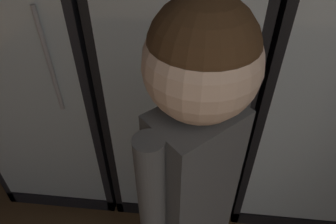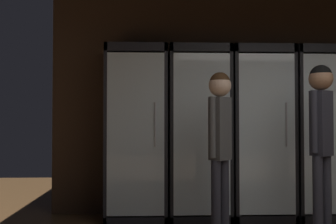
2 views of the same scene
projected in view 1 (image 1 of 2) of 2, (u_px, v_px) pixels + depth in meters
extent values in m
cube|color=black|center=(57.00, 27.00, 1.79)|extent=(0.73, 0.04, 2.08)
cube|color=black|center=(101.00, 52.00, 1.57)|extent=(0.04, 0.57, 2.08)
cube|color=black|center=(75.00, 169.00, 2.23)|extent=(0.73, 0.57, 0.10)
cube|color=white|center=(55.00, 30.00, 1.77)|extent=(0.65, 0.02, 1.84)
cube|color=silver|center=(12.00, 77.00, 1.39)|extent=(0.65, 0.02, 1.84)
cylinder|color=#B2B2B7|center=(50.00, 63.00, 1.28)|extent=(0.02, 0.02, 0.50)
cube|color=silver|center=(73.00, 163.00, 2.19)|extent=(0.63, 0.49, 0.02)
cylinder|color=gray|center=(51.00, 145.00, 2.15)|extent=(0.08, 0.08, 0.24)
cylinder|color=gray|center=(45.00, 129.00, 2.05)|extent=(0.02, 0.02, 0.08)
cylinder|color=#B2332D|center=(52.00, 147.00, 2.16)|extent=(0.08, 0.08, 0.06)
cylinder|color=brown|center=(94.00, 151.00, 2.14)|extent=(0.07, 0.07, 0.19)
cylinder|color=brown|center=(91.00, 138.00, 2.05)|extent=(0.02, 0.02, 0.07)
cylinder|color=#2D2D33|center=(94.00, 150.00, 2.13)|extent=(0.07, 0.07, 0.05)
cube|color=silver|center=(58.00, 115.00, 1.89)|extent=(0.63, 0.49, 0.02)
cylinder|color=#194723|center=(16.00, 100.00, 1.84)|extent=(0.08, 0.08, 0.19)
cylinder|color=#194723|center=(9.00, 84.00, 1.76)|extent=(0.03, 0.03, 0.06)
cylinder|color=tan|center=(15.00, 99.00, 1.83)|extent=(0.08, 0.08, 0.07)
cylinder|color=#336B38|center=(41.00, 101.00, 1.81)|extent=(0.07, 0.07, 0.21)
cylinder|color=#336B38|center=(33.00, 80.00, 1.71)|extent=(0.03, 0.03, 0.10)
cylinder|color=#B2332D|center=(41.00, 102.00, 1.82)|extent=(0.08, 0.08, 0.07)
cylinder|color=#9EAD99|center=(67.00, 97.00, 1.83)|extent=(0.07, 0.07, 0.23)
cylinder|color=#9EAD99|center=(61.00, 77.00, 1.74)|extent=(0.02, 0.02, 0.06)
cylinder|color=tan|center=(67.00, 99.00, 1.84)|extent=(0.07, 0.07, 0.06)
cylinder|color=black|center=(92.00, 105.00, 1.80)|extent=(0.07, 0.07, 0.19)
cylinder|color=black|center=(89.00, 88.00, 1.72)|extent=(0.03, 0.03, 0.07)
cylinder|color=tan|center=(92.00, 105.00, 1.80)|extent=(0.07, 0.07, 0.06)
cube|color=silver|center=(38.00, 50.00, 1.60)|extent=(0.63, 0.49, 0.02)
cylinder|color=#9EAD99|center=(4.00, 25.00, 1.53)|extent=(0.08, 0.08, 0.23)
cylinder|color=#2D2D33|center=(6.00, 31.00, 1.55)|extent=(0.08, 0.08, 0.09)
cylinder|color=black|center=(61.00, 34.00, 1.49)|extent=(0.06, 0.06, 0.20)
cylinder|color=black|center=(54.00, 4.00, 1.40)|extent=(0.02, 0.02, 0.10)
cylinder|color=beige|center=(61.00, 33.00, 1.49)|extent=(0.07, 0.07, 0.08)
cube|color=black|center=(182.00, 33.00, 1.73)|extent=(0.73, 0.04, 2.08)
cube|color=black|center=(113.00, 53.00, 1.56)|extent=(0.04, 0.57, 2.08)
cube|color=black|center=(247.00, 60.00, 1.51)|extent=(0.04, 0.57, 2.08)
cube|color=black|center=(176.00, 177.00, 2.17)|extent=(0.73, 0.57, 0.10)
cube|color=white|center=(182.00, 35.00, 1.71)|extent=(0.65, 0.02, 1.84)
cube|color=silver|center=(174.00, 87.00, 1.33)|extent=(0.65, 0.02, 1.84)
cylinder|color=#B2B2B7|center=(227.00, 73.00, 1.22)|extent=(0.02, 0.02, 0.50)
cube|color=silver|center=(176.00, 171.00, 2.13)|extent=(0.63, 0.49, 0.02)
cylinder|color=#9EAD99|center=(146.00, 154.00, 2.11)|extent=(0.07, 0.07, 0.19)
cylinder|color=#9EAD99|center=(145.00, 140.00, 2.02)|extent=(0.02, 0.02, 0.09)
cylinder|color=beige|center=(146.00, 156.00, 2.13)|extent=(0.08, 0.08, 0.06)
cylinder|color=#194723|center=(176.00, 160.00, 2.06)|extent=(0.07, 0.07, 0.20)
cylinder|color=#194723|center=(176.00, 146.00, 1.97)|extent=(0.03, 0.03, 0.07)
cylinder|color=tan|center=(176.00, 161.00, 2.08)|extent=(0.07, 0.07, 0.06)
cylinder|color=#9EAD99|center=(206.00, 161.00, 2.05)|extent=(0.06, 0.06, 0.21)
cylinder|color=#9EAD99|center=(208.00, 147.00, 1.96)|extent=(0.02, 0.02, 0.07)
cylinder|color=tan|center=(206.00, 160.00, 2.04)|extent=(0.07, 0.07, 0.06)
cube|color=silver|center=(177.00, 123.00, 1.83)|extent=(0.63, 0.49, 0.02)
cylinder|color=gray|center=(136.00, 110.00, 1.74)|extent=(0.06, 0.06, 0.22)
cylinder|color=gray|center=(134.00, 88.00, 1.64)|extent=(0.02, 0.02, 0.08)
cylinder|color=#2D2D33|center=(136.00, 112.00, 1.75)|extent=(0.06, 0.06, 0.09)
cylinder|color=gray|center=(166.00, 107.00, 1.77)|extent=(0.08, 0.08, 0.21)
cylinder|color=gray|center=(166.00, 88.00, 1.69)|extent=(0.03, 0.03, 0.06)
cylinder|color=beige|center=(166.00, 108.00, 1.78)|extent=(0.08, 0.08, 0.06)
cylinder|color=gray|center=(191.00, 114.00, 1.73)|extent=(0.08, 0.08, 0.19)
cylinder|color=gray|center=(193.00, 96.00, 1.65)|extent=(0.03, 0.03, 0.07)
cylinder|color=tan|center=(191.00, 116.00, 1.74)|extent=(0.08, 0.08, 0.07)
cylinder|color=#9EAD99|center=(217.00, 112.00, 1.75)|extent=(0.08, 0.08, 0.20)
cylinder|color=#9EAD99|center=(219.00, 94.00, 1.67)|extent=(0.03, 0.03, 0.07)
cylinder|color=tan|center=(217.00, 112.00, 1.75)|extent=(0.08, 0.08, 0.07)
cube|color=silver|center=(179.00, 57.00, 1.54)|extent=(0.63, 0.49, 0.02)
cylinder|color=brown|center=(131.00, 40.00, 1.45)|extent=(0.08, 0.08, 0.19)
cylinder|color=brown|center=(128.00, 13.00, 1.37)|extent=(0.03, 0.03, 0.07)
cylinder|color=beige|center=(131.00, 45.00, 1.47)|extent=(0.08, 0.08, 0.06)
cylinder|color=black|center=(162.00, 37.00, 1.46)|extent=(0.07, 0.07, 0.21)
cylinder|color=black|center=(161.00, 8.00, 1.37)|extent=(0.02, 0.02, 0.08)
cylinder|color=beige|center=(162.00, 41.00, 1.47)|extent=(0.07, 0.07, 0.07)
cylinder|color=#9EAD99|center=(194.00, 36.00, 1.47)|extent=(0.07, 0.07, 0.21)
cylinder|color=#9EAD99|center=(195.00, 6.00, 1.37)|extent=(0.02, 0.02, 0.09)
cylinder|color=tan|center=(194.00, 34.00, 1.46)|extent=(0.07, 0.07, 0.05)
cylinder|color=black|center=(229.00, 41.00, 1.44)|extent=(0.07, 0.07, 0.20)
cylinder|color=black|center=(233.00, 12.00, 1.35)|extent=(0.02, 0.02, 0.08)
cylinder|color=#2D2D33|center=(229.00, 40.00, 1.44)|extent=(0.07, 0.07, 0.05)
cube|color=black|center=(317.00, 39.00, 1.68)|extent=(0.73, 0.04, 2.08)
cube|color=black|center=(260.00, 60.00, 1.50)|extent=(0.04, 0.57, 2.08)
cube|color=black|center=(282.00, 186.00, 2.11)|extent=(0.73, 0.57, 0.10)
cube|color=white|center=(318.00, 42.00, 1.65)|extent=(0.65, 0.02, 1.84)
cube|color=silver|center=(285.00, 180.00, 2.07)|extent=(0.63, 0.49, 0.02)
cylinder|color=#194723|center=(266.00, 171.00, 1.97)|extent=(0.07, 0.07, 0.23)
cylinder|color=#194723|center=(271.00, 155.00, 1.87)|extent=(0.02, 0.02, 0.08)
cylinder|color=beige|center=(266.00, 171.00, 1.97)|extent=(0.07, 0.07, 0.07)
cylinder|color=brown|center=(311.00, 167.00, 2.02)|extent=(0.08, 0.08, 0.20)
cylinder|color=brown|center=(318.00, 153.00, 1.93)|extent=(0.03, 0.03, 0.09)
cylinder|color=#2D2D33|center=(310.00, 169.00, 2.03)|extent=(0.08, 0.08, 0.06)
cube|color=silver|center=(312.00, 112.00, 1.68)|extent=(0.63, 0.49, 0.02)
cylinder|color=#336B38|center=(274.00, 89.00, 1.62)|extent=(0.07, 0.07, 0.24)
cylinder|color=#336B38|center=(281.00, 65.00, 1.53)|extent=(0.03, 0.03, 0.06)
cylinder|color=tan|center=(272.00, 94.00, 1.64)|extent=(0.08, 0.08, 0.06)
cylinder|color=gray|center=(308.00, 98.00, 1.57)|extent=(0.08, 0.08, 0.24)
cylinder|color=gray|center=(318.00, 70.00, 1.46)|extent=(0.02, 0.02, 0.09)
cylinder|color=white|center=(307.00, 98.00, 1.57)|extent=(0.08, 0.08, 0.10)
cylinder|color=gray|center=(336.00, 100.00, 1.57)|extent=(0.06, 0.06, 0.22)
cylinder|color=tan|center=(336.00, 99.00, 1.57)|extent=(0.07, 0.07, 0.06)
cube|color=#4C4C4C|center=(191.00, 199.00, 0.81)|extent=(0.24, 0.24, 0.61)
cylinder|color=#4C4C4C|center=(153.00, 223.00, 0.74)|extent=(0.06, 0.06, 0.58)
cylinder|color=#4C4C4C|center=(223.00, 173.00, 0.86)|extent=(0.06, 0.06, 0.58)
sphere|color=beige|center=(202.00, 65.00, 0.54)|extent=(0.22, 0.22, 0.22)
sphere|color=#472D19|center=(203.00, 51.00, 0.52)|extent=(0.20, 0.20, 0.20)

